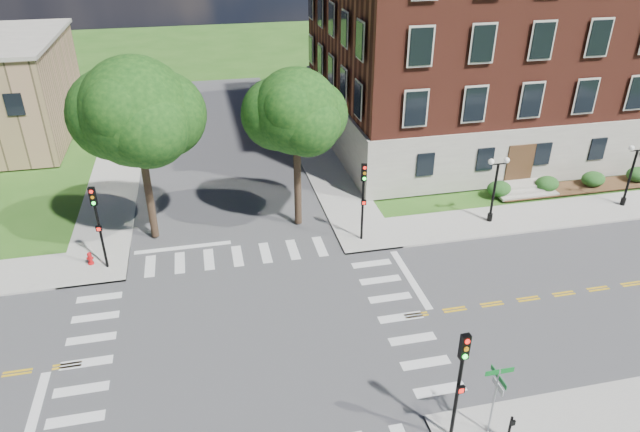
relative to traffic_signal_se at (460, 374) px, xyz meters
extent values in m
plane|color=#2B5A19|center=(-6.64, 7.11, -3.19)|extent=(160.00, 160.00, 0.00)
cube|color=#3D3D3F|center=(-6.64, 7.11, -3.18)|extent=(90.00, 12.00, 0.01)
cube|color=#3D3D3F|center=(-6.64, 7.11, -3.18)|extent=(12.00, 90.00, 0.01)
cube|color=#9E9B93|center=(16.36, 14.86, -3.13)|extent=(34.00, 3.50, 0.12)
cube|color=#9E9B93|center=(1.11, 30.11, -3.13)|extent=(3.50, 34.00, 0.12)
cube|color=#9E9B93|center=(-14.39, 30.11, -3.13)|extent=(3.50, 34.00, 0.12)
cube|color=silver|center=(2.16, 10.11, -3.19)|extent=(0.40, 5.50, 0.00)
cube|color=#9C9589|center=(17.36, 29.11, -0.97)|extent=(30.00, 20.00, 4.20)
cube|color=maroon|center=(17.36, 29.11, 7.03)|extent=(29.55, 19.70, 11.80)
cube|color=#472D19|center=(13.36, 19.07, -1.37)|extent=(2.00, 0.10, 2.80)
cylinder|color=black|center=(-11.23, 17.48, -0.71)|extent=(0.44, 0.44, 4.71)
sphere|color=#0E3510|center=(-11.23, 17.48, 4.63)|extent=(5.98, 5.98, 5.98)
cylinder|color=black|center=(-2.57, 17.25, -0.71)|extent=(0.44, 0.44, 4.72)
sphere|color=#0E3510|center=(-2.57, 17.25, 4.12)|extent=(4.93, 4.93, 4.93)
cylinder|color=black|center=(0.00, 0.02, -1.17)|extent=(0.14, 0.14, 3.80)
cube|color=black|center=(0.00, 0.02, 1.23)|extent=(0.33, 0.24, 1.00)
cylinder|color=red|center=(0.00, -0.11, 1.56)|extent=(0.18, 0.06, 0.18)
cylinder|color=orange|center=(0.00, -0.11, 1.23)|extent=(0.18, 0.06, 0.18)
cylinder|color=#19E533|center=(0.00, -0.11, 0.90)|extent=(0.18, 0.06, 0.18)
cube|color=black|center=(0.00, -0.16, -0.57)|extent=(0.31, 0.14, 0.30)
cylinder|color=black|center=(0.72, 14.49, -1.17)|extent=(0.14, 0.14, 3.80)
cube|color=black|center=(0.72, 14.49, 1.23)|extent=(0.36, 0.29, 1.00)
cylinder|color=red|center=(0.72, 14.36, 1.56)|extent=(0.19, 0.09, 0.18)
cylinder|color=orange|center=(0.72, 14.36, 1.23)|extent=(0.19, 0.09, 0.18)
cylinder|color=#19E533|center=(0.72, 14.36, 0.90)|extent=(0.19, 0.09, 0.18)
cube|color=black|center=(0.72, 14.31, -0.57)|extent=(0.32, 0.19, 0.30)
cylinder|color=black|center=(-13.68, 14.61, -1.17)|extent=(0.14, 0.14, 3.80)
cube|color=black|center=(-13.68, 14.61, 1.23)|extent=(0.35, 0.27, 1.00)
cylinder|color=red|center=(-13.68, 14.48, 1.56)|extent=(0.19, 0.08, 0.18)
cylinder|color=orange|center=(-13.68, 14.48, 1.23)|extent=(0.19, 0.08, 0.18)
cylinder|color=#19E533|center=(-13.68, 14.48, 0.90)|extent=(0.19, 0.08, 0.18)
cube|color=black|center=(-13.68, 14.43, -0.57)|extent=(0.32, 0.17, 0.30)
cylinder|color=black|center=(9.17, 14.87, -2.82)|extent=(0.32, 0.32, 0.50)
cylinder|color=black|center=(9.17, 14.87, -1.17)|extent=(0.16, 0.16, 3.80)
cube|color=black|center=(9.17, 14.87, 0.78)|extent=(1.00, 0.06, 0.06)
sphere|color=white|center=(8.67, 14.87, 0.98)|extent=(0.36, 0.36, 0.36)
sphere|color=white|center=(9.67, 14.87, 0.98)|extent=(0.36, 0.36, 0.36)
cylinder|color=black|center=(18.77, 14.96, -2.82)|extent=(0.32, 0.32, 0.50)
cylinder|color=black|center=(18.77, 14.96, -1.17)|extent=(0.16, 0.16, 3.80)
cube|color=black|center=(18.77, 14.96, 0.78)|extent=(1.00, 0.06, 0.06)
sphere|color=white|center=(18.27, 14.96, 0.98)|extent=(0.36, 0.36, 0.36)
cylinder|color=gray|center=(1.43, -0.12, -1.52)|extent=(0.07, 0.07, 3.10)
cube|color=#0D6C23|center=(1.43, -0.12, -0.07)|extent=(1.10, 0.03, 0.20)
cube|color=#0D6C23|center=(1.43, -0.12, -0.32)|extent=(0.03, 1.10, 0.20)
cube|color=silver|center=(1.48, -0.12, -0.77)|extent=(0.03, 0.75, 0.25)
cylinder|color=black|center=(1.94, -0.66, -2.47)|extent=(0.10, 0.10, 1.20)
cube|color=black|center=(1.94, -0.78, -2.02)|extent=(0.14, 0.08, 0.22)
cylinder|color=#B90E11|center=(-14.59, 15.08, -3.02)|extent=(0.32, 0.32, 0.10)
cylinder|color=#B90E11|center=(-14.59, 15.08, -2.77)|extent=(0.22, 0.22, 0.60)
sphere|color=#B90E11|center=(-14.59, 15.08, -2.44)|extent=(0.24, 0.24, 0.24)
cylinder|color=#B90E11|center=(-14.59, 15.08, -2.69)|extent=(0.35, 0.12, 0.12)
cylinder|color=#B90E11|center=(-14.59, 15.08, -2.69)|extent=(0.12, 0.35, 0.12)
camera|label=1|loc=(-7.95, -13.32, 14.30)|focal=32.00mm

